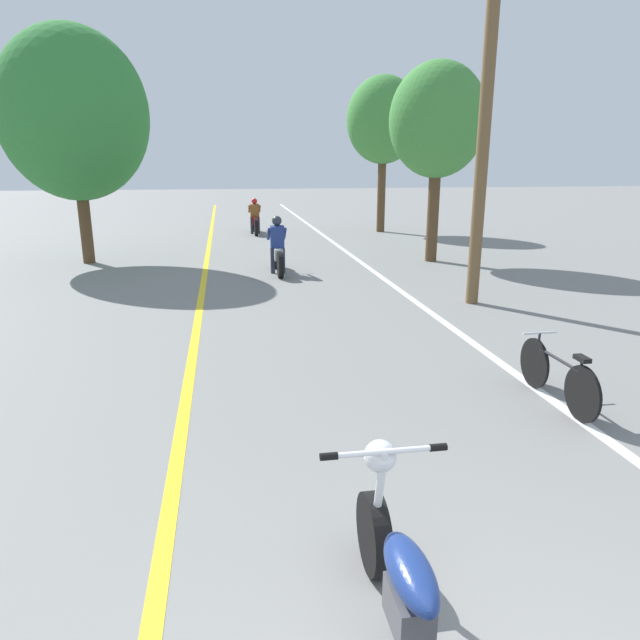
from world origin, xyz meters
TOP-DOWN VIEW (x-y plane):
  - lane_stripe_center at (-1.70, 13.05)m, footprint 0.14×48.00m
  - lane_stripe_edge at (2.60, 13.05)m, footprint 0.14×48.00m
  - utility_pole at (3.68, 9.02)m, footprint 1.10×0.24m
  - roadside_tree_right_near at (4.62, 13.96)m, footprint 2.64×2.37m
  - roadside_tree_right_far at (5.09, 21.09)m, footprint 2.87×2.58m
  - roadside_tree_left at (-4.94, 15.23)m, footprint 3.87×3.48m
  - motorcycle_foreground at (-0.24, 1.11)m, footprint 0.81×2.06m
  - motorcycle_rider_lead at (0.14, 12.87)m, footprint 0.50×2.01m
  - motorcycle_rider_far at (0.04, 21.24)m, footprint 0.50×2.12m
  - bicycle_parked at (2.59, 4.21)m, footprint 0.44×1.62m

SIDE VIEW (x-z plane):
  - lane_stripe_center at x=-1.70m, z-range 0.00..0.01m
  - lane_stripe_edge at x=2.60m, z-range 0.00..0.01m
  - bicycle_parked at x=2.59m, z-range -0.03..0.71m
  - motorcycle_foreground at x=-0.24m, z-range -0.10..0.93m
  - motorcycle_rider_far at x=0.04m, z-range -0.16..1.20m
  - motorcycle_rider_lead at x=0.14m, z-range -0.17..1.27m
  - utility_pole at x=3.68m, z-range 0.09..6.59m
  - roadside_tree_right_near at x=4.62m, z-range 1.11..6.44m
  - roadside_tree_left at x=-4.94m, z-range 0.84..7.00m
  - roadside_tree_right_far at x=5.09m, z-range 1.29..7.23m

